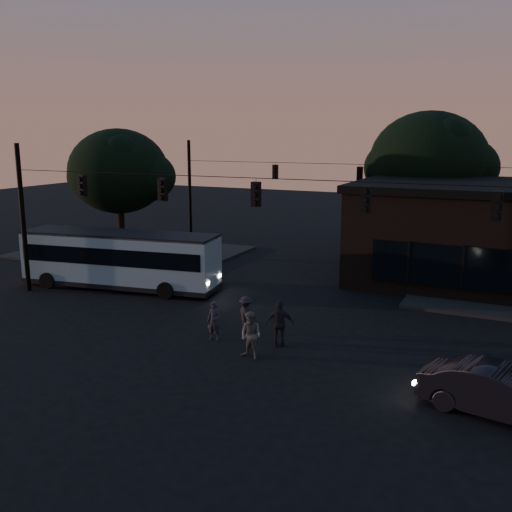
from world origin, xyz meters
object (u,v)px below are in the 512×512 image
at_px(bus, 120,257).
at_px(pedestrian_d, 246,315).
at_px(pedestrian_b, 251,335).
at_px(pedestrian_a, 214,321).
at_px(pedestrian_c, 280,324).
at_px(building, 503,234).
at_px(car, 499,392).

xyz_separation_m(bus, pedestrian_d, (8.98, -3.42, -0.90)).
bearing_deg(pedestrian_b, bus, 161.98).
bearing_deg(pedestrian_a, pedestrian_c, 2.60).
bearing_deg(pedestrian_b, building, 74.67).
height_order(car, pedestrian_b, pedestrian_b).
bearing_deg(building, pedestrian_a, -124.35).
xyz_separation_m(car, pedestrian_a, (-10.39, 1.96, 0.05)).
bearing_deg(pedestrian_c, bus, -42.58).
bearing_deg(pedestrian_d, car, -153.55).
relative_size(car, pedestrian_b, 2.54).
bearing_deg(pedestrian_a, car, -17.13).
height_order(car, pedestrian_a, pedestrian_a).
distance_m(bus, pedestrian_a, 9.50).
bearing_deg(pedestrian_d, pedestrian_b, 164.90).
height_order(pedestrian_a, pedestrian_c, pedestrian_c).
distance_m(building, pedestrian_d, 15.91).
height_order(pedestrian_c, pedestrian_d, pedestrian_c).
distance_m(car, pedestrian_a, 10.57).
distance_m(building, pedestrian_b, 17.22).
distance_m(pedestrian_b, pedestrian_c, 1.57).
bearing_deg(bus, car, -27.96).
bearing_deg(pedestrian_b, pedestrian_d, 131.04).
relative_size(pedestrian_a, pedestrian_d, 1.01).
xyz_separation_m(pedestrian_b, pedestrian_d, (-1.35, 2.34, -0.10)).
bearing_deg(pedestrian_c, car, 141.99).
xyz_separation_m(car, pedestrian_d, (-9.62, 3.23, 0.04)).
bearing_deg(bus, pedestrian_a, -38.02).
height_order(building, car, building).
bearing_deg(building, car, -87.73).
bearing_deg(pedestrian_a, pedestrian_d, 52.45).
xyz_separation_m(pedestrian_b, pedestrian_c, (0.50, 1.49, 0.04)).
xyz_separation_m(bus, pedestrian_c, (10.82, -4.27, -0.76)).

